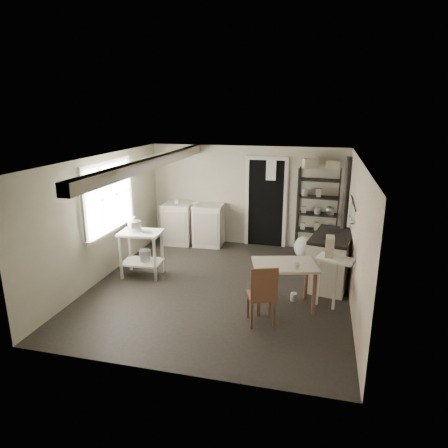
% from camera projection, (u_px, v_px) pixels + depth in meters
% --- Properties ---
extents(floor, '(5.00, 5.00, 0.00)m').
position_uv_depth(floor, '(220.00, 287.00, 7.20)').
color(floor, black).
rests_on(floor, ground).
extents(ceiling, '(5.00, 5.00, 0.00)m').
position_uv_depth(ceiling, '(220.00, 159.00, 6.56)').
color(ceiling, silver).
rests_on(ceiling, wall_back).
extents(wall_back, '(4.50, 0.02, 2.30)m').
position_uv_depth(wall_back, '(247.00, 196.00, 9.21)').
color(wall_back, '#BDB8A1').
rests_on(wall_back, ground).
extents(wall_front, '(4.50, 0.02, 2.30)m').
position_uv_depth(wall_front, '(165.00, 286.00, 4.55)').
color(wall_front, '#BDB8A1').
rests_on(wall_front, ground).
extents(wall_left, '(0.02, 5.00, 2.30)m').
position_uv_depth(wall_left, '(103.00, 218.00, 7.40)').
color(wall_left, '#BDB8A1').
rests_on(wall_left, ground).
extents(wall_right, '(0.02, 5.00, 2.30)m').
position_uv_depth(wall_right, '(356.00, 235.00, 6.37)').
color(wall_right, '#BDB8A1').
rests_on(wall_right, ground).
extents(window, '(0.12, 1.76, 1.28)m').
position_uv_depth(window, '(108.00, 197.00, 7.48)').
color(window, silver).
rests_on(window, wall_left).
extents(doorway, '(0.96, 0.10, 2.08)m').
position_uv_depth(doorway, '(266.00, 204.00, 9.12)').
color(doorway, silver).
rests_on(doorway, ground).
extents(ceiling_beam, '(0.18, 5.00, 0.18)m').
position_uv_depth(ceiling_beam, '(152.00, 163.00, 6.87)').
color(ceiling_beam, silver).
rests_on(ceiling_beam, ceiling).
extents(wallpaper_panel, '(0.01, 5.00, 2.30)m').
position_uv_depth(wallpaper_panel, '(356.00, 235.00, 6.37)').
color(wallpaper_panel, beige).
rests_on(wallpaper_panel, wall_right).
extents(utensil_rail, '(0.06, 1.20, 0.44)m').
position_uv_depth(utensil_rail, '(352.00, 203.00, 6.83)').
color(utensil_rail, '#AFAFB2').
rests_on(utensil_rail, wall_right).
extents(prep_table, '(0.81, 0.61, 0.88)m').
position_uv_depth(prep_table, '(142.00, 256.00, 7.60)').
color(prep_table, silver).
rests_on(prep_table, ground).
extents(stockpot, '(0.33, 0.33, 0.27)m').
position_uv_depth(stockpot, '(135.00, 228.00, 7.49)').
color(stockpot, '#AFAFB2').
rests_on(stockpot, prep_table).
extents(saucepan, '(0.23, 0.23, 0.10)m').
position_uv_depth(saucepan, '(147.00, 235.00, 7.39)').
color(saucepan, '#AFAFB2').
rests_on(saucepan, prep_table).
extents(bucket, '(0.29, 0.29, 0.24)m').
position_uv_depth(bucket, '(145.00, 256.00, 7.63)').
color(bucket, '#AFAFB2').
rests_on(bucket, prep_table).
extents(base_cabinets, '(1.50, 0.71, 0.97)m').
position_uv_depth(base_cabinets, '(193.00, 225.00, 9.38)').
color(base_cabinets, beige).
rests_on(base_cabinets, ground).
extents(mixing_bowl, '(0.30, 0.30, 0.07)m').
position_uv_depth(mixing_bowl, '(196.00, 205.00, 9.23)').
color(mixing_bowl, silver).
rests_on(mixing_bowl, base_cabinets).
extents(counter_cup, '(0.16, 0.16, 0.10)m').
position_uv_depth(counter_cup, '(177.00, 203.00, 9.29)').
color(counter_cup, silver).
rests_on(counter_cup, base_cabinets).
extents(shelf_rack, '(0.91, 0.39, 1.89)m').
position_uv_depth(shelf_rack, '(318.00, 211.00, 8.72)').
color(shelf_rack, black).
rests_on(shelf_rack, ground).
extents(shelf_jar, '(0.10, 0.10, 0.19)m').
position_uv_depth(shelf_jar, '(305.00, 191.00, 8.72)').
color(shelf_jar, silver).
rests_on(shelf_jar, shelf_rack).
extents(storage_box_a, '(0.35, 0.33, 0.20)m').
position_uv_depth(storage_box_a, '(310.00, 162.00, 8.43)').
color(storage_box_a, beige).
rests_on(storage_box_a, shelf_rack).
extents(storage_box_b, '(0.30, 0.28, 0.16)m').
position_uv_depth(storage_box_b, '(332.00, 164.00, 8.35)').
color(storage_box_b, beige).
rests_on(storage_box_b, shelf_rack).
extents(stove, '(0.89, 1.31, 0.94)m').
position_uv_depth(stove, '(331.00, 261.00, 7.21)').
color(stove, beige).
rests_on(stove, ground).
extents(stovepipe, '(0.14, 0.14, 1.38)m').
position_uv_depth(stovepipe, '(346.00, 195.00, 7.27)').
color(stovepipe, black).
rests_on(stovepipe, stove).
extents(side_ledge, '(0.64, 0.48, 0.87)m').
position_uv_depth(side_ledge, '(334.00, 284.00, 6.30)').
color(side_ledge, silver).
rests_on(side_ledge, ground).
extents(oats_box, '(0.13, 0.21, 0.32)m').
position_uv_depth(oats_box, '(330.00, 248.00, 6.21)').
color(oats_box, beige).
rests_on(oats_box, side_ledge).
extents(work_table, '(1.13, 0.93, 0.75)m').
position_uv_depth(work_table, '(284.00, 285.00, 6.38)').
color(work_table, beige).
rests_on(work_table, ground).
extents(table_cup, '(0.11, 0.11, 0.09)m').
position_uv_depth(table_cup, '(297.00, 265.00, 6.07)').
color(table_cup, silver).
rests_on(table_cup, work_table).
extents(chair, '(0.51, 0.52, 0.95)m').
position_uv_depth(chair, '(261.00, 293.00, 5.87)').
color(chair, brown).
rests_on(chair, ground).
extents(flour_sack, '(0.49, 0.46, 0.48)m').
position_uv_depth(flour_sack, '(303.00, 247.00, 8.54)').
color(flour_sack, silver).
rests_on(flour_sack, ground).
extents(floor_crock, '(0.13, 0.13, 0.14)m').
position_uv_depth(floor_crock, '(294.00, 296.00, 6.67)').
color(floor_crock, silver).
rests_on(floor_crock, ground).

